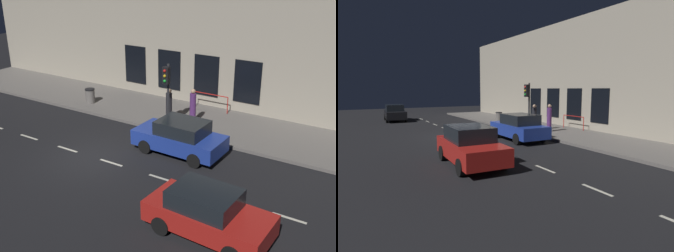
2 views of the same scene
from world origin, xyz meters
TOP-DOWN VIEW (x-y plane):
  - ground_plane at (0.00, 0.00)m, footprint 60.00×60.00m
  - sidewalk at (6.25, 0.00)m, footprint 4.50×32.00m
  - building_facade at (8.80, 0.00)m, footprint 0.65×32.00m
  - lane_centre_line at (0.00, -1.00)m, footprint 0.12×27.20m
  - traffic_light at (4.26, -1.20)m, footprint 0.46×0.32m
  - parked_car_0 at (2.42, -3.04)m, footprint 2.00×4.15m
  - parked_car_1 at (-2.25, -6.77)m, footprint 2.03×4.13m
  - pedestrian_0 at (5.14, -0.78)m, footprint 0.46×0.46m
  - pedestrian_1 at (5.55, -1.98)m, footprint 0.41×0.41m
  - trash_bin at (5.22, 4.79)m, footprint 0.58×0.58m
  - red_railing at (7.84, -1.90)m, footprint 0.05×2.12m

SIDE VIEW (x-z plane):
  - ground_plane at x=0.00m, z-range 0.00..0.00m
  - lane_centre_line at x=0.00m, z-range 0.00..0.01m
  - sidewalk at x=6.25m, z-range 0.00..0.15m
  - trash_bin at x=5.22m, z-range 0.15..1.03m
  - parked_car_1 at x=-2.25m, z-range 0.00..1.58m
  - parked_car_0 at x=2.42m, z-range 0.00..1.58m
  - red_railing at x=7.84m, z-range 0.39..1.36m
  - pedestrian_0 at x=5.14m, z-range 0.10..1.92m
  - pedestrian_1 at x=5.55m, z-range 0.10..1.98m
  - traffic_light at x=4.26m, z-range 0.87..4.20m
  - building_facade at x=8.80m, z-range -0.01..8.30m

